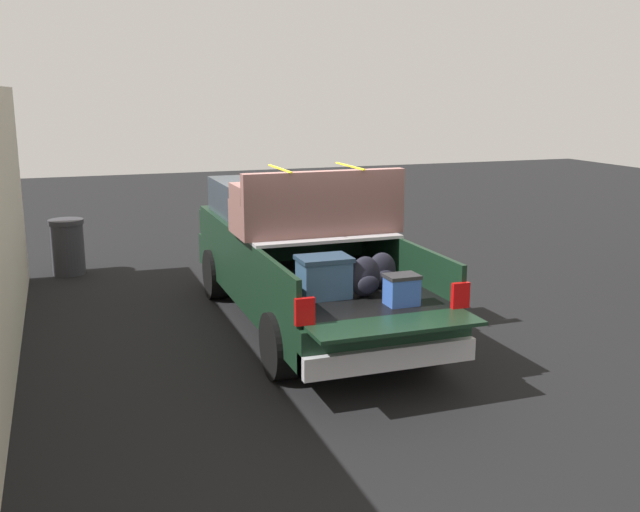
{
  "coord_description": "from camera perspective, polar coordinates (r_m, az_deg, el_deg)",
  "views": [
    {
      "loc": [
        -9.25,
        3.08,
        3.17
      ],
      "look_at": [
        -0.6,
        0.0,
        1.1
      ],
      "focal_mm": 41.2,
      "sensor_mm": 36.0,
      "label": 1
    }
  ],
  "objects": [
    {
      "name": "pickup_truck",
      "position": [
        10.32,
        -1.77,
        0.31
      ],
      "size": [
        6.05,
        2.1,
        2.23
      ],
      "color": "black",
      "rests_on": "ground_plane"
    },
    {
      "name": "ground_plane",
      "position": [
        10.25,
        -1.13,
        -5.31
      ],
      "size": [
        40.0,
        40.0,
        0.0
      ],
      "primitive_type": "plane",
      "color": "black"
    },
    {
      "name": "trash_can",
      "position": [
        13.63,
        -19.01,
        0.69
      ],
      "size": [
        0.6,
        0.6,
        0.98
      ],
      "color": "#2D2D33",
      "rests_on": "ground_plane"
    }
  ]
}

